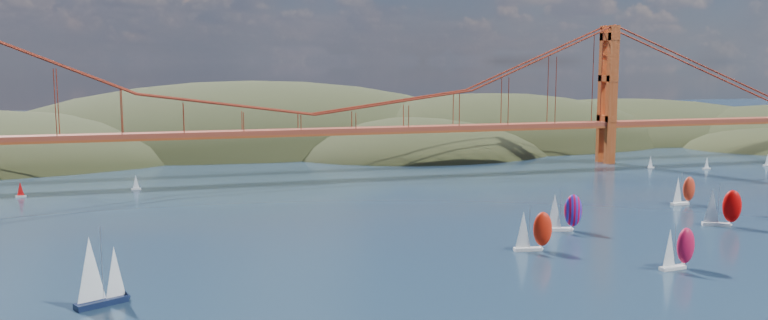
{
  "coord_description": "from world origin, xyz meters",
  "views": [
    {
      "loc": [
        -49.36,
        -84.78,
        40.83
      ],
      "look_at": [
        0.7,
        90.0,
        16.83
      ],
      "focal_mm": 35.0,
      "sensor_mm": 36.0,
      "label": 1
    }
  ],
  "objects_px": {
    "racer_rwb": "(563,211)",
    "racer_3": "(683,190)",
    "sloop_navy": "(98,272)",
    "racer_0": "(532,230)",
    "racer_1": "(677,247)",
    "racer_2": "(721,207)"
  },
  "relations": [
    {
      "from": "racer_0",
      "to": "racer_3",
      "type": "distance_m",
      "value": 75.27
    },
    {
      "from": "racer_0",
      "to": "racer_rwb",
      "type": "xyz_separation_m",
      "value": [
        16.12,
        15.36,
        0.23
      ]
    },
    {
      "from": "sloop_navy",
      "to": "racer_3",
      "type": "bearing_deg",
      "value": -9.92
    },
    {
      "from": "racer_0",
      "to": "racer_2",
      "type": "relative_size",
      "value": 0.93
    },
    {
      "from": "racer_0",
      "to": "racer_rwb",
      "type": "relative_size",
      "value": 0.95
    },
    {
      "from": "racer_2",
      "to": "racer_3",
      "type": "distance_m",
      "value": 28.26
    },
    {
      "from": "racer_0",
      "to": "racer_1",
      "type": "height_order",
      "value": "racer_0"
    },
    {
      "from": "racer_3",
      "to": "sloop_navy",
      "type": "bearing_deg",
      "value": -168.05
    },
    {
      "from": "sloop_navy",
      "to": "racer_3",
      "type": "relative_size",
      "value": 1.49
    },
    {
      "from": "racer_rwb",
      "to": "racer_3",
      "type": "bearing_deg",
      "value": 34.94
    },
    {
      "from": "racer_rwb",
      "to": "racer_0",
      "type": "bearing_deg",
      "value": -123.84
    },
    {
      "from": "sloop_navy",
      "to": "racer_2",
      "type": "bearing_deg",
      "value": -18.78
    },
    {
      "from": "sloop_navy",
      "to": "racer_0",
      "type": "relative_size",
      "value": 1.39
    },
    {
      "from": "racer_1",
      "to": "racer_rwb",
      "type": "xyz_separation_m",
      "value": [
        -4.64,
        36.45,
        0.43
      ]
    },
    {
      "from": "racer_1",
      "to": "racer_3",
      "type": "distance_m",
      "value": 72.89
    },
    {
      "from": "racer_0",
      "to": "racer_2",
      "type": "bearing_deg",
      "value": 18.14
    },
    {
      "from": "sloop_navy",
      "to": "racer_3",
      "type": "height_order",
      "value": "sloop_navy"
    },
    {
      "from": "racer_0",
      "to": "racer_1",
      "type": "xyz_separation_m",
      "value": [
        20.76,
        -21.1,
        -0.2
      ]
    },
    {
      "from": "racer_2",
      "to": "racer_0",
      "type": "bearing_deg",
      "value": -143.29
    },
    {
      "from": "racer_1",
      "to": "racer_3",
      "type": "relative_size",
      "value": 1.02
    },
    {
      "from": "sloop_navy",
      "to": "racer_0",
      "type": "height_order",
      "value": "sloop_navy"
    },
    {
      "from": "racer_0",
      "to": "racer_3",
      "type": "xyz_separation_m",
      "value": [
        66.13,
        35.96,
        -0.29
      ]
    }
  ]
}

